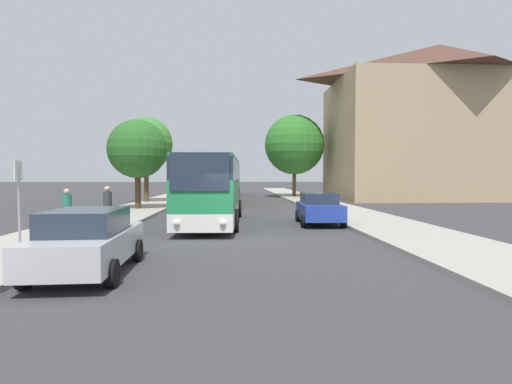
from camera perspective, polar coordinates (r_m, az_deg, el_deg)
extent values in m
plane|color=#38383A|center=(15.19, -2.39, -6.85)|extent=(300.00, 300.00, 0.00)
cube|color=#A39E93|center=(16.65, -27.40, -6.04)|extent=(4.00, 120.00, 0.15)
cube|color=#A39E93|center=(16.78, 22.40, -5.89)|extent=(4.00, 120.00, 0.15)
cube|color=tan|center=(46.57, 24.54, 6.73)|extent=(21.63, 12.75, 12.35)
pyramid|color=#513328|center=(47.91, 24.71, 16.41)|extent=(21.63, 12.75, 3.83)
cube|color=silver|center=(20.44, -6.19, -2.73)|extent=(2.86, 10.74, 0.70)
cube|color=#23844C|center=(20.38, -6.21, 0.02)|extent=(2.86, 10.74, 1.27)
cube|color=#232D3D|center=(20.37, -6.22, 3.15)|extent=(2.87, 10.53, 0.95)
cube|color=#23844C|center=(20.38, -6.23, 4.65)|extent=(2.80, 10.52, 0.12)
cube|color=#232D3D|center=(15.04, -8.07, 2.87)|extent=(2.24, 0.14, 1.45)
sphere|color=#F4EAC1|center=(15.25, -11.29, -4.35)|extent=(0.24, 0.24, 0.24)
sphere|color=#F4EAC1|center=(15.04, -4.74, -4.41)|extent=(0.24, 0.24, 0.24)
cylinder|color=black|center=(17.47, -11.21, -4.04)|extent=(0.33, 1.01, 1.00)
cylinder|color=black|center=(17.20, -3.02, -4.09)|extent=(0.33, 1.01, 1.00)
cylinder|color=black|center=(23.76, -8.48, -2.35)|extent=(0.33, 1.01, 1.00)
cylinder|color=black|center=(23.57, -2.48, -2.36)|extent=(0.33, 1.01, 1.00)
cube|color=#2D2D2D|center=(35.58, -4.61, -0.59)|extent=(2.43, 11.91, 0.70)
cube|color=yellow|center=(35.54, -4.61, 1.09)|extent=(2.43, 11.91, 1.39)
cube|color=#232D3D|center=(35.54, -4.62, 2.98)|extent=(2.46, 11.67, 0.95)
cube|color=yellow|center=(35.55, -4.62, 3.84)|extent=(2.39, 11.67, 0.12)
cube|color=#232D3D|center=(29.56, -4.94, 2.83)|extent=(2.19, 0.06, 1.45)
sphere|color=#F4EAC1|center=(29.63, -6.57, -1.11)|extent=(0.24, 0.24, 0.24)
sphere|color=#F4EAC1|center=(29.57, -3.28, -1.10)|extent=(0.24, 0.24, 0.24)
cylinder|color=black|center=(32.08, -6.95, -1.14)|extent=(0.30, 1.00, 1.00)
cylinder|color=black|center=(32.01, -2.61, -1.13)|extent=(0.30, 1.00, 1.00)
cylinder|color=black|center=(39.20, -6.24, -0.51)|extent=(0.30, 1.00, 1.00)
cylinder|color=black|center=(39.14, -2.68, -0.50)|extent=(0.30, 1.00, 1.00)
cube|color=silver|center=(51.27, -4.02, 0.30)|extent=(2.76, 11.96, 0.70)
cube|color=#285BA8|center=(51.25, -4.02, 1.41)|extent=(2.76, 11.96, 1.30)
cube|color=#232D3D|center=(51.24, -4.02, 2.67)|extent=(2.77, 11.72, 0.95)
cube|color=#285BA8|center=(51.25, -4.02, 3.27)|extent=(2.70, 11.72, 0.12)
cube|color=#232D3D|center=(45.27, -3.95, 2.53)|extent=(2.20, 0.12, 1.45)
sphere|color=#F4EAC1|center=(45.28, -5.02, 0.07)|extent=(0.24, 0.24, 0.24)
sphere|color=#F4EAC1|center=(45.30, -2.86, 0.08)|extent=(0.24, 0.24, 0.24)
cylinder|color=black|center=(47.71, -5.44, -0.01)|extent=(0.33, 1.01, 1.00)
cylinder|color=black|center=(47.74, -2.51, 0.00)|extent=(0.33, 1.01, 1.00)
cylinder|color=black|center=(54.85, -5.33, 0.29)|extent=(0.33, 1.01, 1.00)
cylinder|color=black|center=(54.87, -2.78, 0.30)|extent=(0.33, 1.01, 1.00)
cube|color=#B7B7BC|center=(10.78, -22.79, -7.18)|extent=(1.98, 4.38, 0.73)
cube|color=#232D3D|center=(10.53, -23.13, -3.86)|extent=(1.69, 2.30, 0.57)
cylinder|color=black|center=(12.38, -24.93, -7.70)|extent=(0.22, 0.63, 0.62)
cylinder|color=black|center=(11.89, -16.55, -7.99)|extent=(0.22, 0.63, 0.62)
cylinder|color=black|center=(9.95, -30.22, -10.23)|extent=(0.22, 0.63, 0.62)
cylinder|color=black|center=(9.34, -19.85, -10.86)|extent=(0.22, 0.63, 0.62)
cube|color=#233D9E|center=(20.14, 9.02, -2.68)|extent=(2.08, 4.13, 0.73)
cube|color=#232D3D|center=(20.25, 8.96, -0.87)|extent=(1.76, 2.18, 0.53)
cylinder|color=black|center=(19.13, 12.40, -4.07)|extent=(0.23, 0.63, 0.62)
cylinder|color=black|center=(18.81, 6.79, -4.14)|extent=(0.23, 0.63, 0.62)
cylinder|color=black|center=(21.57, 10.96, -3.34)|extent=(0.23, 0.63, 0.62)
cylinder|color=black|center=(21.28, 5.97, -3.39)|extent=(0.23, 0.63, 0.62)
cylinder|color=gray|center=(14.59, -30.76, -1.47)|extent=(0.08, 0.08, 2.78)
cube|color=silver|center=(14.56, -30.84, 2.61)|extent=(0.03, 0.45, 0.60)
cylinder|color=#23232D|center=(18.44, -20.43, -3.54)|extent=(0.30, 0.30, 0.87)
cylinder|color=#333338|center=(18.38, -20.46, -1.06)|extent=(0.36, 0.36, 0.73)
sphere|color=tan|center=(18.35, -20.48, 0.43)|extent=(0.24, 0.24, 0.24)
cylinder|color=#23232D|center=(17.82, -25.36, -3.87)|extent=(0.30, 0.30, 0.84)
cylinder|color=#236656|center=(17.76, -25.41, -1.41)|extent=(0.36, 0.36, 0.70)
sphere|color=tan|center=(17.74, -25.43, 0.08)|extent=(0.23, 0.23, 0.23)
cylinder|color=#47331E|center=(28.94, -16.51, 0.31)|extent=(0.40, 0.40, 2.62)
sphere|color=#286023|center=(28.99, -16.58, 5.93)|extent=(4.07, 4.07, 4.07)
cylinder|color=#513D23|center=(36.71, -15.39, 1.33)|extent=(0.40, 0.40, 3.39)
sphere|color=#387F33|center=(36.82, -15.44, 6.70)|extent=(4.67, 4.67, 4.67)
cylinder|color=#513D23|center=(44.76, 5.48, 1.48)|extent=(0.40, 0.40, 3.27)
sphere|color=#2D7028|center=(44.89, 5.50, 6.75)|extent=(6.62, 6.62, 6.62)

